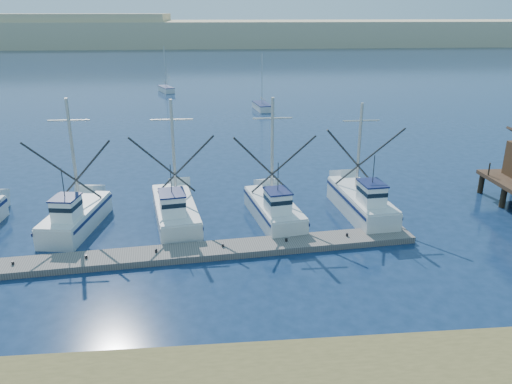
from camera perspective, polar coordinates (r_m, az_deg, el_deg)
The scene contains 6 objects.
ground at distance 25.72m, azimuth 2.66°, elevation -12.90°, with size 500.00×500.00×0.00m, color #0D203B.
floating_dock at distance 30.62m, azimuth -9.42°, elevation -7.00°, with size 30.47×2.03×0.41m, color #69635E.
dune_ridge at distance 231.57m, azimuth -4.75°, elevation 17.68°, with size 360.00×60.00×10.00m, color tan.
trawler_fleet at distance 34.69m, azimuth -7.44°, elevation -2.23°, with size 29.59×8.58×8.67m.
sailboat_near at distance 75.72m, azimuth 0.70°, elevation 9.73°, with size 2.57×5.38×8.10m.
sailboat_far at distance 94.65m, azimuth -10.24°, elevation 11.49°, with size 3.42×5.34×8.10m.
Camera 1 is at (-3.15, -21.37, 13.95)m, focal length 35.00 mm.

